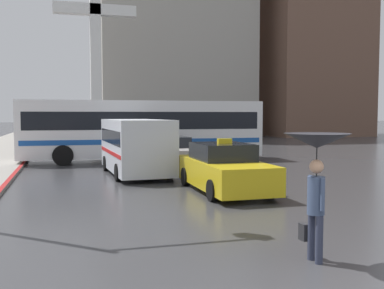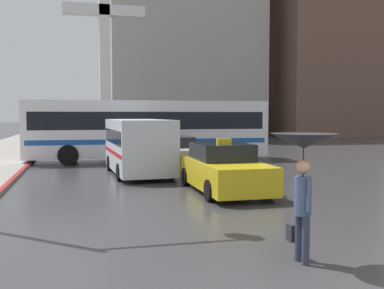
{
  "view_description": "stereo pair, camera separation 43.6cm",
  "coord_description": "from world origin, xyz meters",
  "px_view_note": "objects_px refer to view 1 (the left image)",
  "views": [
    {
      "loc": [
        -3.61,
        -4.96,
        2.35
      ],
      "look_at": [
        0.32,
        8.97,
        1.4
      ],
      "focal_mm": 42.0,
      "sensor_mm": 36.0,
      "label": 1
    },
    {
      "loc": [
        -3.19,
        -5.07,
        2.35
      ],
      "look_at": [
        0.32,
        8.97,
        1.4
      ],
      "focal_mm": 42.0,
      "sensor_mm": 36.0,
      "label": 2
    }
  ],
  "objects_px": {
    "traffic_light": "(13,20)",
    "ambulance_van": "(136,144)",
    "taxi": "(224,169)",
    "city_bus": "(143,128)",
    "sedan_red": "(170,152)",
    "monument_cross": "(95,38)",
    "pedestrian_with_umbrella": "(317,157)"
  },
  "relations": [
    {
      "from": "traffic_light",
      "to": "ambulance_van",
      "type": "bearing_deg",
      "value": 63.28
    },
    {
      "from": "taxi",
      "to": "ambulance_van",
      "type": "distance_m",
      "value": 5.06
    },
    {
      "from": "taxi",
      "to": "city_bus",
      "type": "relative_size",
      "value": 0.38
    },
    {
      "from": "city_bus",
      "to": "sedan_red",
      "type": "bearing_deg",
      "value": 21.38
    },
    {
      "from": "taxi",
      "to": "ambulance_van",
      "type": "bearing_deg",
      "value": -66.08
    },
    {
      "from": "traffic_light",
      "to": "monument_cross",
      "type": "xyz_separation_m",
      "value": [
        3.6,
        28.93,
        4.47
      ]
    },
    {
      "from": "sedan_red",
      "to": "ambulance_van",
      "type": "distance_m",
      "value": 3.42
    },
    {
      "from": "pedestrian_with_umbrella",
      "to": "traffic_light",
      "type": "relative_size",
      "value": 0.32
    },
    {
      "from": "city_bus",
      "to": "ambulance_van",
      "type": "bearing_deg",
      "value": -11.33
    },
    {
      "from": "taxi",
      "to": "monument_cross",
      "type": "distance_m",
      "value": 27.56
    },
    {
      "from": "city_bus",
      "to": "traffic_light",
      "type": "distance_m",
      "value": 13.56
    },
    {
      "from": "city_bus",
      "to": "monument_cross",
      "type": "distance_m",
      "value": 18.06
    },
    {
      "from": "traffic_light",
      "to": "taxi",
      "type": "bearing_deg",
      "value": 25.22
    },
    {
      "from": "monument_cross",
      "to": "traffic_light",
      "type": "bearing_deg",
      "value": -97.08
    },
    {
      "from": "taxi",
      "to": "sedan_red",
      "type": "bearing_deg",
      "value": -89.91
    },
    {
      "from": "sedan_red",
      "to": "city_bus",
      "type": "relative_size",
      "value": 0.38
    },
    {
      "from": "sedan_red",
      "to": "traffic_light",
      "type": "distance_m",
      "value": 12.08
    },
    {
      "from": "pedestrian_with_umbrella",
      "to": "ambulance_van",
      "type": "bearing_deg",
      "value": 3.44
    },
    {
      "from": "sedan_red",
      "to": "monument_cross",
      "type": "xyz_separation_m",
      "value": [
        -2.1,
        18.96,
        8.2
      ]
    },
    {
      "from": "taxi",
      "to": "pedestrian_with_umbrella",
      "type": "relative_size",
      "value": 2.22
    },
    {
      "from": "city_bus",
      "to": "traffic_light",
      "type": "bearing_deg",
      "value": -19.84
    },
    {
      "from": "city_bus",
      "to": "pedestrian_with_umbrella",
      "type": "relative_size",
      "value": 5.86
    },
    {
      "from": "taxi",
      "to": "traffic_light",
      "type": "height_order",
      "value": "traffic_light"
    },
    {
      "from": "traffic_light",
      "to": "monument_cross",
      "type": "relative_size",
      "value": 0.41
    },
    {
      "from": "pedestrian_with_umbrella",
      "to": "traffic_light",
      "type": "bearing_deg",
      "value": 47.85
    },
    {
      "from": "ambulance_van",
      "to": "city_bus",
      "type": "distance_m",
      "value": 5.25
    },
    {
      "from": "taxi",
      "to": "ambulance_van",
      "type": "height_order",
      "value": "ambulance_van"
    },
    {
      "from": "city_bus",
      "to": "pedestrian_with_umbrella",
      "type": "bearing_deg",
      "value": 1.51
    },
    {
      "from": "pedestrian_with_umbrella",
      "to": "taxi",
      "type": "bearing_deg",
      "value": -9.85
    },
    {
      "from": "taxi",
      "to": "city_bus",
      "type": "xyz_separation_m",
      "value": [
        -0.88,
        9.7,
        1.02
      ]
    },
    {
      "from": "sedan_red",
      "to": "traffic_light",
      "type": "relative_size",
      "value": 0.73
    },
    {
      "from": "taxi",
      "to": "pedestrian_with_umbrella",
      "type": "height_order",
      "value": "pedestrian_with_umbrella"
    }
  ]
}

